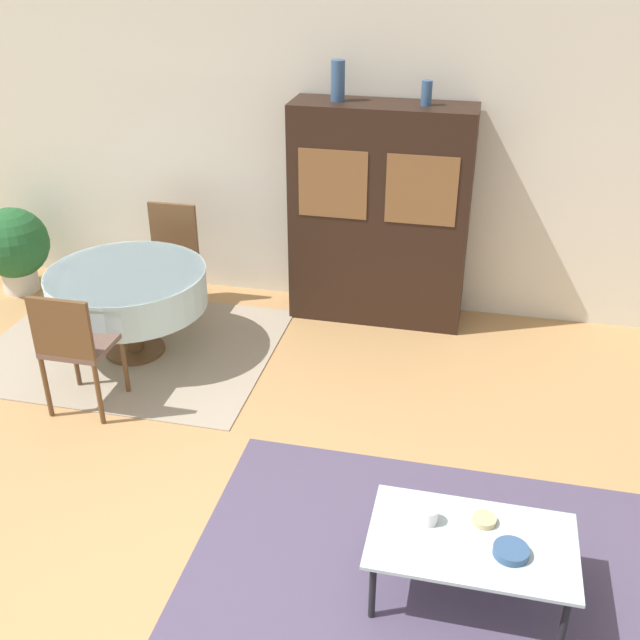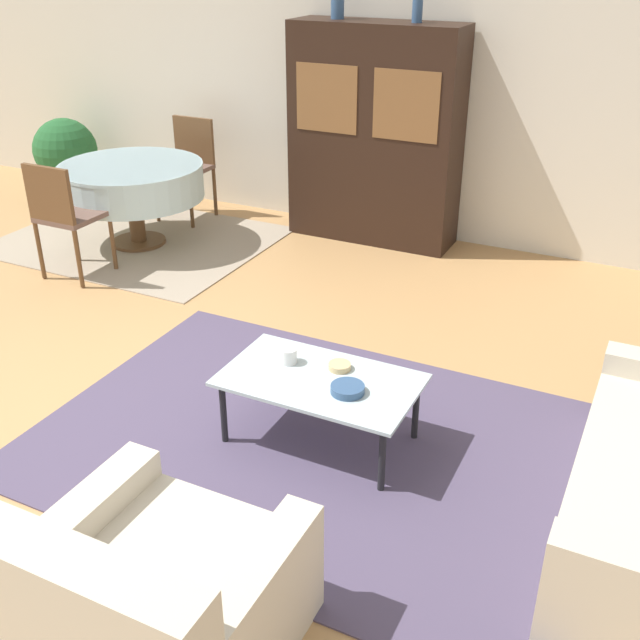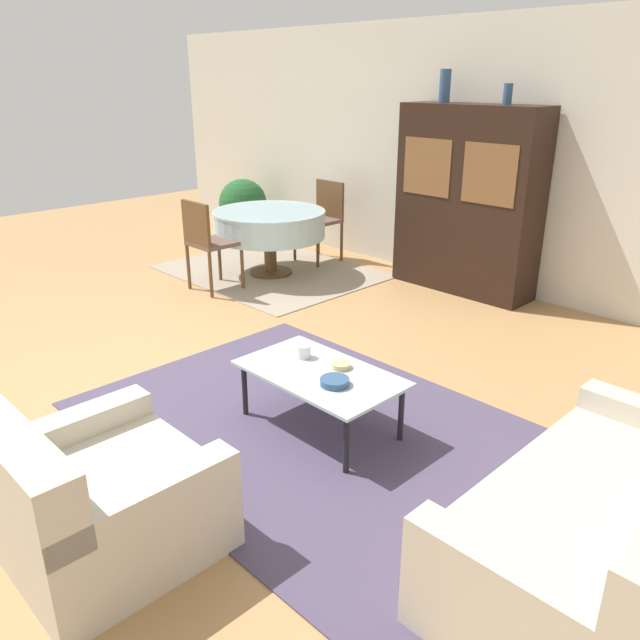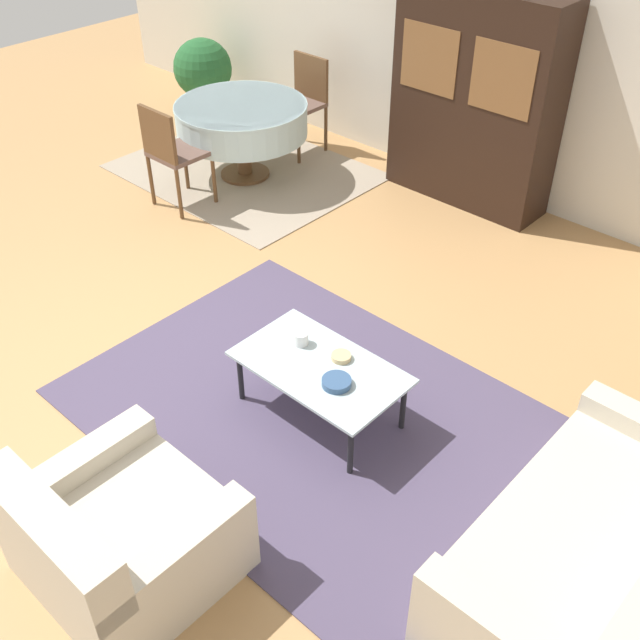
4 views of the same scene
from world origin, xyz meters
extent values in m
plane|color=tan|center=(0.00, 0.00, 0.00)|extent=(14.00, 14.00, 0.00)
cube|color=beige|center=(0.00, 3.63, 1.35)|extent=(10.00, 0.06, 2.70)
cube|color=#4C425B|center=(1.23, 0.24, 0.01)|extent=(3.00, 2.15, 0.01)
cube|color=gray|center=(-1.62, 2.30, 0.01)|extent=(2.35, 1.85, 0.01)
cube|color=beige|center=(3.05, 0.28, 0.21)|extent=(0.94, 1.70, 0.42)
cube|color=beige|center=(3.05, -0.49, 0.48)|extent=(0.94, 0.16, 0.12)
cube|color=beige|center=(1.29, -1.19, 0.20)|extent=(0.94, 0.90, 0.41)
cube|color=beige|center=(1.29, -1.54, 0.58)|extent=(0.94, 0.20, 0.35)
cube|color=beige|center=(0.90, -1.19, 0.47)|extent=(0.16, 0.90, 0.12)
cube|color=beige|center=(1.68, -1.19, 0.47)|extent=(0.16, 0.90, 0.12)
cylinder|color=black|center=(0.78, 0.04, 0.20)|extent=(0.04, 0.04, 0.37)
cylinder|color=black|center=(1.71, 0.04, 0.20)|extent=(0.04, 0.04, 0.37)
cylinder|color=black|center=(0.78, 0.53, 0.20)|extent=(0.04, 0.04, 0.37)
cylinder|color=black|center=(1.71, 0.53, 0.20)|extent=(0.04, 0.04, 0.37)
cube|color=silver|center=(1.24, 0.29, 0.39)|extent=(1.05, 0.61, 0.02)
cube|color=black|center=(0.27, 3.35, 0.94)|extent=(1.49, 0.47, 1.88)
cube|color=brown|center=(-0.09, 3.11, 1.27)|extent=(0.57, 0.01, 0.56)
cube|color=brown|center=(0.63, 3.11, 1.27)|extent=(0.57, 0.01, 0.56)
cylinder|color=brown|center=(-1.55, 2.24, 0.03)|extent=(0.48, 0.48, 0.03)
cylinder|color=brown|center=(-1.55, 2.24, 0.22)|extent=(0.14, 0.14, 0.42)
cylinder|color=silver|center=(-1.55, 2.24, 0.58)|extent=(1.24, 1.24, 0.30)
cylinder|color=silver|center=(-1.55, 2.24, 0.72)|extent=(1.25, 1.25, 0.03)
cylinder|color=brown|center=(-1.75, 1.68, 0.25)|extent=(0.04, 0.04, 0.47)
cylinder|color=brown|center=(-1.35, 1.68, 0.25)|extent=(0.04, 0.04, 0.47)
cylinder|color=brown|center=(-1.75, 1.27, 0.25)|extent=(0.04, 0.04, 0.47)
cylinder|color=brown|center=(-1.35, 1.27, 0.25)|extent=(0.04, 0.04, 0.47)
cube|color=brown|center=(-1.55, 1.47, 0.50)|extent=(0.44, 0.44, 0.04)
cube|color=brown|center=(-1.55, 1.27, 0.74)|extent=(0.44, 0.04, 0.43)
cylinder|color=brown|center=(-1.35, 2.79, 0.25)|extent=(0.04, 0.04, 0.47)
cylinder|color=brown|center=(-1.75, 2.79, 0.25)|extent=(0.04, 0.04, 0.47)
cylinder|color=brown|center=(-1.35, 3.20, 0.25)|extent=(0.04, 0.04, 0.47)
cylinder|color=brown|center=(-1.75, 3.20, 0.25)|extent=(0.04, 0.04, 0.47)
cube|color=brown|center=(-1.55, 3.00, 0.50)|extent=(0.44, 0.44, 0.04)
cube|color=brown|center=(-1.55, 3.20, 0.74)|extent=(0.44, 0.04, 0.43)
cylinder|color=white|center=(1.01, 0.36, 0.44)|extent=(0.09, 0.09, 0.09)
cylinder|color=#33517A|center=(1.43, 0.23, 0.42)|extent=(0.18, 0.18, 0.04)
cylinder|color=tan|center=(1.29, 0.42, 0.42)|extent=(0.12, 0.12, 0.03)
cylinder|color=#33517A|center=(-0.10, 3.35, 2.03)|extent=(0.11, 0.11, 0.32)
cylinder|color=#33517A|center=(0.60, 3.35, 1.97)|extent=(0.08, 0.08, 0.19)
cylinder|color=beige|center=(-3.13, 3.09, 0.10)|extent=(0.33, 0.33, 0.20)
sphere|color=#235B2D|center=(-3.13, 3.09, 0.49)|extent=(0.66, 0.66, 0.66)
camera|label=1|loc=(1.12, -2.61, 3.16)|focal=42.00mm
camera|label=2|loc=(2.74, -2.75, 2.49)|focal=42.00mm
camera|label=3|loc=(3.75, -2.17, 2.13)|focal=35.00mm
camera|label=4|loc=(3.56, -2.23, 3.38)|focal=42.00mm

